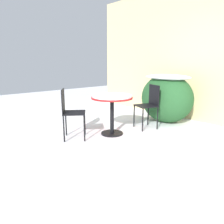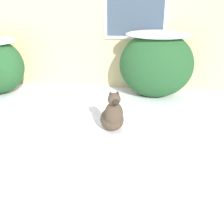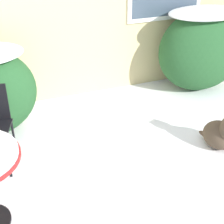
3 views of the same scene
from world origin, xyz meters
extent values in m
plane|color=white|center=(0.00, 0.00, 0.00)|extent=(16.00, 16.00, 0.00)
cube|color=#D1BC84|center=(0.00, 2.20, 1.52)|extent=(8.00, 0.06, 3.04)
cube|color=white|center=(1.43, 2.16, 1.64)|extent=(1.17, 0.04, 1.32)
cube|color=#3D4C5B|center=(1.43, 2.14, 1.64)|extent=(1.05, 0.01, 1.20)
ellipsoid|color=#235128|center=(1.85, 1.72, 0.60)|extent=(1.34, 0.92, 1.21)
ellipsoid|color=white|center=(1.85, 1.72, 1.15)|extent=(1.14, 0.78, 0.12)
ellipsoid|color=#4C3D2D|center=(1.19, 0.30, 0.16)|extent=(0.44, 0.48, 0.32)
ellipsoid|color=#4C3D2D|center=(1.23, 0.19, 0.30)|extent=(0.32, 0.30, 0.35)
sphere|color=#4C3D2D|center=(1.23, 0.16, 0.53)|extent=(0.18, 0.18, 0.18)
cone|color=#2D241B|center=(1.27, 0.05, 0.51)|extent=(0.11, 0.09, 0.10)
ellipsoid|color=#2D241B|center=(1.18, 0.16, 0.59)|extent=(0.04, 0.04, 0.08)
ellipsoid|color=#2D241B|center=(1.28, 0.19, 0.59)|extent=(0.04, 0.04, 0.08)
ellipsoid|color=#4C3D2D|center=(1.13, 0.47, 0.07)|extent=(0.12, 0.19, 0.06)
camera|label=1|loc=(1.60, -2.49, 1.33)|focal=35.00mm
camera|label=2|loc=(1.57, -3.33, 1.93)|focal=45.00mm
camera|label=3|loc=(-1.13, -2.26, 2.32)|focal=55.00mm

